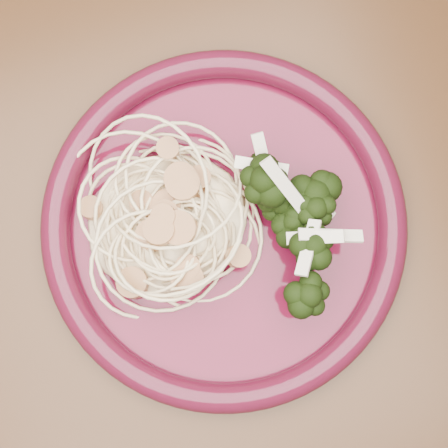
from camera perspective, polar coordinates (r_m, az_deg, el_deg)
name	(u,v)px	position (r m, az deg, el deg)	size (l,w,h in m)	color
dining_table	(180,224)	(0.63, -4.03, 0.04)	(1.20, 0.80, 0.75)	#472814
dinner_plate	(224,225)	(0.52, 0.00, -0.13)	(0.40, 0.40, 0.03)	#4F0A1E
spaghetti_pile	(166,221)	(0.51, -5.30, 0.29)	(0.14, 0.12, 0.03)	beige
scallop_cluster	(162,214)	(0.48, -5.71, 0.94)	(0.13, 0.13, 0.04)	#B97F4A
broccoli_pile	(296,226)	(0.50, 6.60, -0.14)	(0.09, 0.14, 0.05)	black
onion_garnish	(301,220)	(0.47, 7.02, 0.37)	(0.06, 0.09, 0.05)	beige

